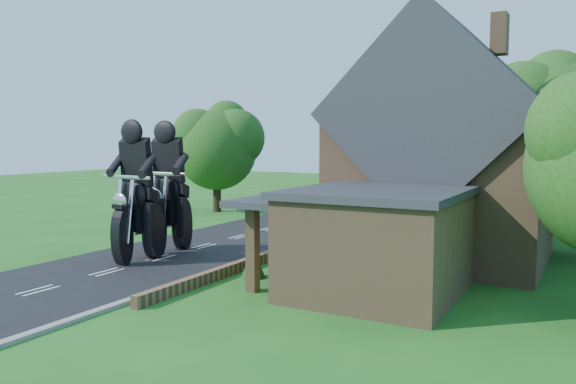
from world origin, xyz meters
The scene contains 17 objects.
ground centered at (0.00, 0.00, 0.00)m, with size 120.00×120.00×0.00m, color #1C5B19.
road centered at (0.00, 0.00, 0.01)m, with size 7.00×80.00×0.02m, color black.
kerb centered at (3.65, 0.00, 0.06)m, with size 0.30×80.00×0.12m, color gray.
garden_wall centered at (4.30, 5.00, 0.20)m, with size 0.30×22.00×0.40m, color #8A6446.
house centered at (10.49, 6.00, 4.34)m, with size 9.54×8.64×10.24m.
annex centered at (9.87, -0.80, 1.77)m, with size 7.05×5.94×3.44m.
tree_behind_house centered at (14.18, 16.14, 6.23)m, with size 7.81×7.20×10.08m.
tree_behind_left centered at (8.16, 17.13, 5.73)m, with size 6.94×6.40×9.16m.
tree_far_road centered at (-6.86, 14.11, 4.84)m, with size 6.08×5.60×7.84m.
shrub_a centered at (5.30, -1.00, 0.55)m, with size 0.90×0.90×1.10m, color #153912.
shrub_b centered at (5.30, 1.50, 0.55)m, with size 0.90×0.90×1.10m, color #153912.
shrub_c centered at (5.30, 4.00, 0.55)m, with size 0.90×0.90×1.10m, color #153912.
shrub_d centered at (5.30, 9.00, 0.55)m, with size 0.90×0.90×1.10m, color #153912.
shrub_e centered at (5.30, 11.50, 0.55)m, with size 0.90×0.90×1.10m, color #153912.
shrub_f centered at (5.30, 14.00, 0.55)m, with size 0.90×0.90×1.10m, color #153912.
motorcycle_lead centered at (-0.25, -1.05, 0.87)m, with size 0.47×1.88×1.75m, color black, non-canonical shape.
motorcycle_follow centered at (-0.48, 1.16, 0.88)m, with size 0.48×1.88×1.75m, color black, non-canonical shape.
Camera 1 is at (16.12, -17.98, 4.97)m, focal length 35.00 mm.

